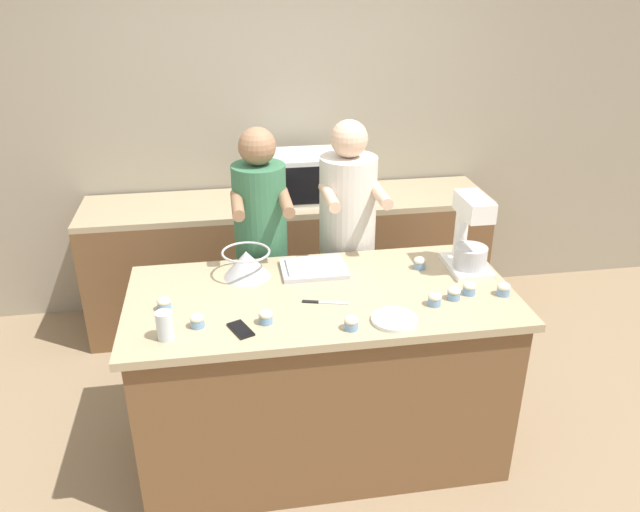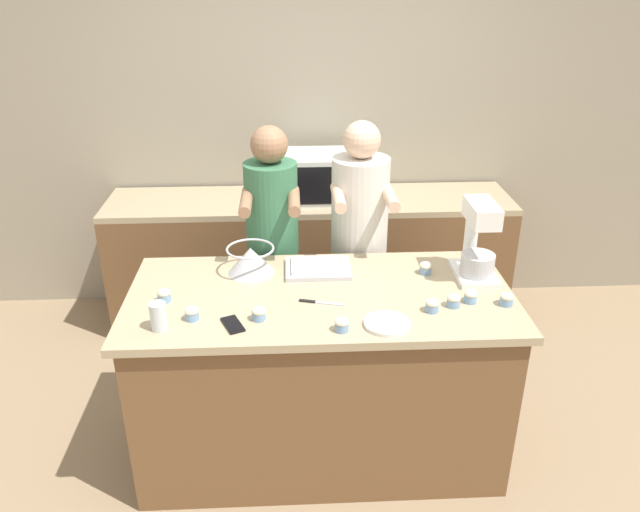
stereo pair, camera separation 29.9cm
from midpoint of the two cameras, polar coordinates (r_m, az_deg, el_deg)
name	(u,v)px [view 1 (the left image)]	position (r m, az deg, el deg)	size (l,w,h in m)	color
ground_plane	(321,444)	(3.59, -2.37, -16.86)	(16.00, 16.00, 0.00)	#937A5B
back_wall	(281,126)	(4.54, -5.50, 11.73)	(10.00, 0.06, 2.70)	gray
island_counter	(321,373)	(3.29, -2.52, -10.71)	(1.88, 0.90, 0.95)	brown
back_counter	(290,259)	(4.51, -4.70, -0.37)	(2.80, 0.60, 0.92)	brown
person_left	(262,257)	(3.62, -7.69, -0.16)	(0.32, 0.49, 1.62)	#232328
person_right	(347,251)	(3.66, 0.15, 0.41)	(0.34, 0.50, 1.64)	#33384C
stand_mixer	(470,238)	(3.25, 10.98, 1.59)	(0.20, 0.30, 0.40)	white
mixing_bowl	(246,263)	(3.20, -9.41, -0.69)	(0.25, 0.25, 0.14)	#BCBCC1
baking_tray	(313,268)	(3.24, -3.28, -1.15)	(0.34, 0.25, 0.04)	#BCBCC1
microwave_oven	(301,177)	(4.28, -3.76, 7.21)	(0.53, 0.40, 0.32)	silver
cell_phone	(241,329)	(2.78, -10.36, -6.71)	(0.12, 0.16, 0.01)	black
drinking_glass	(165,325)	(2.77, -17.05, -6.18)	(0.07, 0.07, 0.13)	silver
small_plate	(394,320)	(2.81, 3.78, -5.90)	(0.21, 0.21, 0.02)	white
knife	(322,302)	(2.95, -2.73, -4.34)	(0.22, 0.07, 0.01)	#BCBCC1
cupcake_0	(351,323)	(2.73, -0.27, -6.21)	(0.06, 0.06, 0.06)	#759EC6
cupcake_1	(454,293)	(3.01, 9.39, -3.43)	(0.06, 0.06, 0.06)	#759EC6
cupcake_2	(197,320)	(2.83, -14.17, -5.81)	(0.06, 0.06, 0.06)	#759EC6
cupcake_3	(266,317)	(2.80, -8.06, -5.59)	(0.06, 0.06, 0.06)	#759EC6
cupcake_4	(504,289)	(3.09, 13.81, -3.01)	(0.06, 0.06, 0.06)	#759EC6
cupcake_5	(435,299)	(2.94, 7.59, -3.99)	(0.06, 0.06, 0.06)	#759EC6
cupcake_6	(420,263)	(3.28, 6.54, -0.68)	(0.06, 0.06, 0.06)	#759EC6
cupcake_7	(164,303)	(3.01, -16.88, -4.26)	(0.06, 0.06, 0.06)	#759EC6
cupcake_8	(469,288)	(3.06, 10.79, -2.97)	(0.06, 0.06, 0.06)	#759EC6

